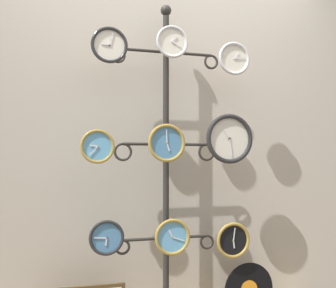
{
  "coord_description": "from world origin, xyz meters",
  "views": [
    {
      "loc": [
        -0.67,
        -2.06,
        1.1
      ],
      "look_at": [
        0.0,
        0.36,
        1.19
      ],
      "focal_mm": 42.0,
      "sensor_mm": 36.0,
      "label": 1
    }
  ],
  "objects_px": {
    "clock_bottom_center": "(172,237)",
    "clock_bottom_left": "(106,238)",
    "clock_bottom_right": "(233,240)",
    "clock_top_left": "(109,45)",
    "clock_middle_center": "(167,143)",
    "clock_top_center": "(172,42)",
    "clock_middle_left": "(97,146)",
    "clock_top_right": "(234,59)",
    "clock_middle_right": "(229,139)",
    "display_stand": "(166,201)"
  },
  "relations": [
    {
      "from": "display_stand",
      "to": "clock_bottom_center",
      "type": "distance_m",
      "value": 0.24
    },
    {
      "from": "display_stand",
      "to": "clock_middle_left",
      "type": "height_order",
      "value": "display_stand"
    },
    {
      "from": "clock_middle_center",
      "to": "clock_bottom_left",
      "type": "distance_m",
      "value": 0.68
    },
    {
      "from": "clock_bottom_center",
      "to": "clock_bottom_right",
      "type": "bearing_deg",
      "value": 0.79
    },
    {
      "from": "clock_middle_center",
      "to": "clock_bottom_center",
      "type": "xyz_separation_m",
      "value": [
        0.03,
        -0.01,
        -0.58
      ]
    },
    {
      "from": "clock_bottom_center",
      "to": "clock_bottom_left",
      "type": "bearing_deg",
      "value": 176.07
    },
    {
      "from": "clock_top_left",
      "to": "clock_top_center",
      "type": "xyz_separation_m",
      "value": [
        0.39,
        -0.01,
        0.05
      ]
    },
    {
      "from": "clock_top_left",
      "to": "clock_bottom_right",
      "type": "distance_m",
      "value": 1.46
    },
    {
      "from": "clock_top_center",
      "to": "clock_bottom_center",
      "type": "relative_size",
      "value": 0.92
    },
    {
      "from": "clock_bottom_left",
      "to": "clock_bottom_right",
      "type": "relative_size",
      "value": 0.92
    },
    {
      "from": "clock_top_center",
      "to": "clock_middle_left",
      "type": "relative_size",
      "value": 1.01
    },
    {
      "from": "clock_middle_left",
      "to": "clock_middle_center",
      "type": "xyz_separation_m",
      "value": [
        0.43,
        -0.02,
        0.02
      ]
    },
    {
      "from": "clock_top_center",
      "to": "clock_middle_center",
      "type": "distance_m",
      "value": 0.64
    },
    {
      "from": "display_stand",
      "to": "clock_middle_left",
      "type": "xyz_separation_m",
      "value": [
        -0.45,
        -0.08,
        0.35
      ]
    },
    {
      "from": "clock_bottom_center",
      "to": "clock_bottom_right",
      "type": "xyz_separation_m",
      "value": [
        0.41,
        0.01,
        -0.04
      ]
    },
    {
      "from": "clock_top_right",
      "to": "clock_bottom_right",
      "type": "bearing_deg",
      "value": -136.58
    },
    {
      "from": "clock_top_center",
      "to": "clock_middle_right",
      "type": "height_order",
      "value": "clock_top_center"
    },
    {
      "from": "clock_middle_left",
      "to": "clock_bottom_right",
      "type": "xyz_separation_m",
      "value": [
        0.87,
        -0.02,
        -0.6
      ]
    },
    {
      "from": "clock_middle_center",
      "to": "clock_bottom_left",
      "type": "xyz_separation_m",
      "value": [
        -0.37,
        0.02,
        -0.57
      ]
    },
    {
      "from": "clock_bottom_left",
      "to": "clock_bottom_center",
      "type": "distance_m",
      "value": 0.41
    },
    {
      "from": "clock_top_left",
      "to": "clock_middle_left",
      "type": "height_order",
      "value": "clock_top_left"
    },
    {
      "from": "clock_top_right",
      "to": "clock_middle_left",
      "type": "xyz_separation_m",
      "value": [
        -0.9,
        -0.0,
        -0.6
      ]
    },
    {
      "from": "clock_top_left",
      "to": "clock_top_center",
      "type": "bearing_deg",
      "value": -1.5
    },
    {
      "from": "display_stand",
      "to": "clock_middle_right",
      "type": "xyz_separation_m",
      "value": [
        0.41,
        -0.09,
        0.4
      ]
    },
    {
      "from": "clock_bottom_center",
      "to": "display_stand",
      "type": "bearing_deg",
      "value": 96.13
    },
    {
      "from": "clock_top_right",
      "to": "clock_bottom_right",
      "type": "xyz_separation_m",
      "value": [
        -0.03,
        -0.03,
        -1.2
      ]
    },
    {
      "from": "clock_top_right",
      "to": "clock_bottom_center",
      "type": "distance_m",
      "value": 1.24
    },
    {
      "from": "clock_middle_center",
      "to": "clock_bottom_right",
      "type": "bearing_deg",
      "value": -0.66
    },
    {
      "from": "clock_bottom_left",
      "to": "clock_bottom_center",
      "type": "bearing_deg",
      "value": -3.93
    },
    {
      "from": "clock_bottom_left",
      "to": "clock_bottom_right",
      "type": "bearing_deg",
      "value": -1.55
    },
    {
      "from": "clock_bottom_center",
      "to": "clock_bottom_right",
      "type": "height_order",
      "value": "clock_bottom_center"
    },
    {
      "from": "display_stand",
      "to": "clock_middle_left",
      "type": "distance_m",
      "value": 0.57
    },
    {
      "from": "clock_middle_center",
      "to": "clock_middle_left",
      "type": "bearing_deg",
      "value": 177.38
    },
    {
      "from": "clock_middle_right",
      "to": "clock_bottom_center",
      "type": "relative_size",
      "value": 1.44
    },
    {
      "from": "clock_top_center",
      "to": "clock_top_right",
      "type": "height_order",
      "value": "clock_top_center"
    },
    {
      "from": "clock_middle_center",
      "to": "clock_middle_right",
      "type": "xyz_separation_m",
      "value": [
        0.43,
        0.01,
        0.03
      ]
    },
    {
      "from": "clock_top_center",
      "to": "clock_bottom_center",
      "type": "height_order",
      "value": "clock_top_center"
    },
    {
      "from": "clock_middle_right",
      "to": "clock_middle_center",
      "type": "bearing_deg",
      "value": -179.08
    },
    {
      "from": "clock_top_right",
      "to": "clock_middle_left",
      "type": "bearing_deg",
      "value": -179.88
    },
    {
      "from": "clock_top_right",
      "to": "clock_middle_right",
      "type": "xyz_separation_m",
      "value": [
        -0.04,
        -0.01,
        -0.54
      ]
    },
    {
      "from": "clock_top_right",
      "to": "clock_middle_right",
      "type": "relative_size",
      "value": 0.68
    },
    {
      "from": "display_stand",
      "to": "clock_top_left",
      "type": "xyz_separation_m",
      "value": [
        -0.38,
        -0.1,
        0.96
      ]
    },
    {
      "from": "clock_middle_right",
      "to": "clock_bottom_right",
      "type": "relative_size",
      "value": 1.42
    },
    {
      "from": "clock_top_center",
      "to": "clock_bottom_center",
      "type": "bearing_deg",
      "value": -67.91
    },
    {
      "from": "clock_top_center",
      "to": "clock_bottom_right",
      "type": "distance_m",
      "value": 1.34
    },
    {
      "from": "clock_middle_left",
      "to": "clock_middle_center",
      "type": "relative_size",
      "value": 0.86
    },
    {
      "from": "display_stand",
      "to": "clock_middle_center",
      "type": "relative_size",
      "value": 8.73
    },
    {
      "from": "clock_top_center",
      "to": "clock_top_right",
      "type": "xyz_separation_m",
      "value": [
        0.44,
        0.03,
        -0.07
      ]
    },
    {
      "from": "clock_middle_center",
      "to": "clock_top_right",
      "type": "bearing_deg",
      "value": 2.58
    },
    {
      "from": "clock_top_left",
      "to": "clock_middle_center",
      "type": "distance_m",
      "value": 0.69
    }
  ]
}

